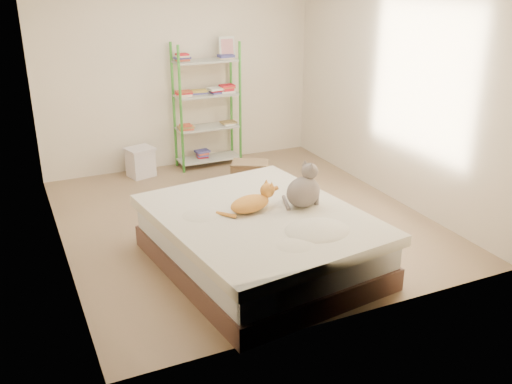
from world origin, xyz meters
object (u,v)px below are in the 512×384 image
orange_cat (250,202)px  cardboard_box (250,175)px  bed (260,240)px  grey_cat (303,186)px  shelf_unit (208,104)px  white_bin (141,162)px

orange_cat → cardboard_box: bearing=54.1°
bed → grey_cat: (0.44, -0.01, 0.47)m
bed → shelf_unit: shelf_unit is taller
orange_cat → shelf_unit: shelf_unit is taller
cardboard_box → white_bin: (-1.16, 0.95, 0.04)m
white_bin → orange_cat: bearing=-82.9°
orange_cat → grey_cat: 0.52m
orange_cat → shelf_unit: (0.64, 2.85, 0.25)m
cardboard_box → white_bin: 1.51m
shelf_unit → cardboard_box: bearing=-80.0°
bed → white_bin: bed is taller
shelf_unit → white_bin: shelf_unit is taller
bed → grey_cat: 0.64m
grey_cat → white_bin: (-0.84, 2.89, -0.54)m
grey_cat → cardboard_box: bearing=-22.5°
orange_cat → white_bin: orange_cat is taller
grey_cat → bed: bearing=75.0°
bed → cardboard_box: bed is taller
grey_cat → orange_cat: bearing=65.6°
shelf_unit → cardboard_box: shelf_unit is taller
bed → cardboard_box: (0.76, 1.92, -0.11)m
orange_cat → white_bin: (-0.35, 2.79, -0.43)m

